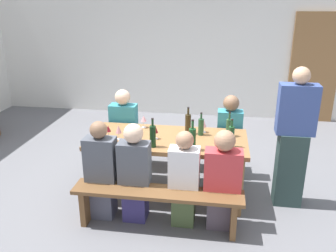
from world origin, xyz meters
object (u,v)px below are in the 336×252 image
wine_bottle_1 (192,139)px  seated_guest_near_1 (135,174)px  seated_guest_near_0 (102,172)px  wine_glass_2 (119,130)px  wine_glass_4 (204,124)px  seated_guest_near_3 (222,182)px  tasting_table (168,144)px  wine_bottle_0 (201,127)px  seated_guest_far_0 (124,132)px  wine_bottle_5 (153,136)px  wine_bottle_2 (188,124)px  wine_bottle_4 (231,136)px  wine_glass_0 (144,119)px  wooden_door (314,69)px  standing_host (293,142)px  bench_far (176,145)px  seated_guest_near_2 (184,181)px  bench_near (157,199)px  wine_glass_3 (155,130)px  wine_bottle_3 (229,127)px  wine_glass_1 (108,129)px  seated_guest_far_1 (229,138)px

wine_bottle_1 → seated_guest_near_1: 0.73m
seated_guest_near_0 → wine_glass_2: bearing=-9.9°
wine_glass_4 → seated_guest_near_3: seated_guest_near_3 is taller
tasting_table → seated_guest_near_1: seated_guest_near_1 is taller
wine_bottle_0 → seated_guest_far_0: bearing=158.4°
wine_bottle_5 → wine_glass_2: bearing=160.2°
wine_bottle_1 → wine_bottle_2: (-0.10, 0.50, -0.00)m
wine_bottle_4 → wine_glass_0: wine_bottle_4 is taller
wooden_door → standing_host: bearing=-105.7°
bench_far → seated_guest_near_2: seated_guest_near_2 is taller
wine_bottle_5 → standing_host: (1.57, 0.29, -0.09)m
bench_near → wine_glass_3: wine_glass_3 is taller
bench_near → seated_guest_near_3: 0.70m
bench_near → seated_guest_near_2: (0.26, 0.15, 0.16)m
wine_bottle_5 → wine_bottle_4: bearing=8.2°
wine_bottle_3 → wine_glass_1: 1.45m
wine_bottle_0 → wine_glass_3: (-0.52, -0.21, 0.01)m
wooden_door → seated_guest_near_2: 4.38m
tasting_table → wine_glass_1: bearing=-172.9°
seated_guest_near_3 → wine_bottle_1: bearing=51.9°
wine_glass_3 → seated_guest_near_2: 0.75m
seated_guest_near_0 → wine_bottle_3: bearing=-61.1°
wine_bottle_1 → wine_glass_2: wine_bottle_1 is taller
wine_bottle_5 → seated_guest_near_0: bearing=-150.6°
wooden_door → wine_bottle_5: (-2.48, -3.52, -0.17)m
seated_guest_far_1 → wine_glass_2: bearing=-61.1°
wine_bottle_0 → wine_glass_3: wine_bottle_0 is taller
bench_far → seated_guest_near_2: size_ratio=1.67×
wine_glass_1 → seated_guest_near_1: bearing=-48.9°
wine_bottle_3 → wine_glass_2: wine_bottle_3 is taller
wine_bottle_3 → standing_host: (0.72, -0.17, -0.07)m
bench_far → wine_glass_1: 1.20m
wine_glass_1 → wine_glass_3: wine_glass_3 is taller
bench_far → seated_guest_far_0: 0.76m
wine_bottle_1 → wine_bottle_3: bearing=50.2°
wine_glass_2 → standing_host: size_ratio=0.11×
seated_guest_near_2 → seated_guest_far_0: (-0.97, 1.17, 0.05)m
wine_bottle_3 → wine_glass_3: 0.89m
wine_bottle_0 → seated_guest_far_1: seated_guest_far_1 is taller
wine_bottle_2 → wine_bottle_4: wine_bottle_2 is taller
seated_guest_near_0 → bench_near: bearing=-103.1°
wine_bottle_2 → seated_guest_far_0: (-0.93, 0.41, -0.32)m
wine_bottle_0 → tasting_table: bearing=-158.0°
wine_bottle_2 → bench_near: bearing=-103.5°
tasting_table → wine_glass_4: (0.41, 0.25, 0.18)m
seated_guest_near_1 → seated_guest_near_2: size_ratio=1.05×
wine_bottle_4 → tasting_table: bearing=167.0°
wine_glass_2 → seated_guest_near_0: size_ratio=0.16×
bench_near → wine_glass_1: wine_glass_1 is taller
wine_bottle_0 → wine_glass_0: (-0.75, 0.15, 0.01)m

